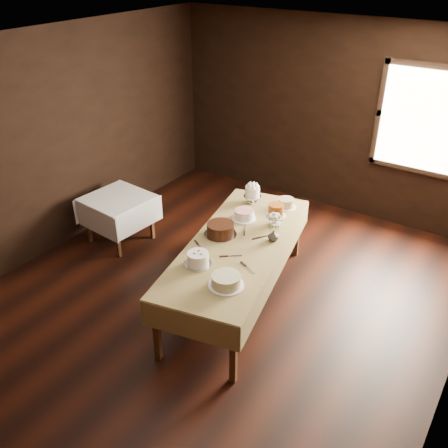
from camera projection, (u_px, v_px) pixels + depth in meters
floor at (214, 302)px, 5.68m from camera, size 5.00×6.00×0.01m
ceiling at (211, 50)px, 4.27m from camera, size 5.00×6.00×0.01m
wall_back at (330, 117)px, 7.14m from camera, size 5.00×0.02×2.80m
wall_left at (50, 145)px, 6.17m from camera, size 0.02×6.00×2.80m
window at (424, 121)px, 6.37m from camera, size 1.10×0.05×1.30m
display_table at (237, 247)px, 5.37m from camera, size 1.47×2.66×0.78m
side_table at (118, 202)px, 6.58m from camera, size 0.86×0.86×0.66m
cake_meringue at (252, 195)px, 6.11m from camera, size 0.26×0.26×0.23m
cake_speckled at (286, 203)px, 6.02m from camera, size 0.27×0.27×0.12m
cake_lattice at (244, 215)px, 5.77m from camera, size 0.29×0.29×0.11m
cake_caramel at (276, 216)px, 5.63m from camera, size 0.24×0.24×0.27m
cake_chocolate at (220, 230)px, 5.45m from camera, size 0.39×0.39×0.14m
cake_swirl at (198, 259)px, 4.94m from camera, size 0.30×0.30×0.14m
cake_cream at (226, 281)px, 4.64m from camera, size 0.35×0.35×0.12m
cake_server_a at (235, 256)px, 5.11m from camera, size 0.20×0.17×0.01m
cake_server_b at (250, 270)px, 4.89m from camera, size 0.23×0.12×0.01m
cake_server_c at (245, 228)px, 5.61m from camera, size 0.14×0.22×0.01m
cake_server_d at (266, 236)px, 5.45m from camera, size 0.15×0.22×0.01m
cake_server_e at (201, 248)px, 5.24m from camera, size 0.22×0.15×0.01m
flower_vase at (273, 236)px, 5.35m from camera, size 0.13×0.13×0.12m
flower_bouquet at (274, 221)px, 5.26m from camera, size 0.14×0.14×0.20m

